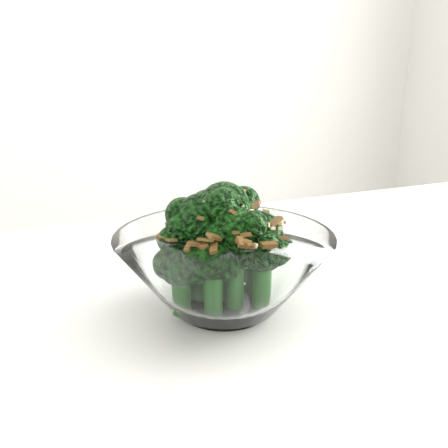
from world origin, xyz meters
name	(u,v)px	position (x,y,z in m)	size (l,w,h in m)	color
table	(385,370)	(0.10, 0.02, 0.68)	(1.23, 0.85, 0.75)	white
broccoli_dish	(223,262)	(-0.05, 0.09, 0.80)	(0.21, 0.21, 0.13)	white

